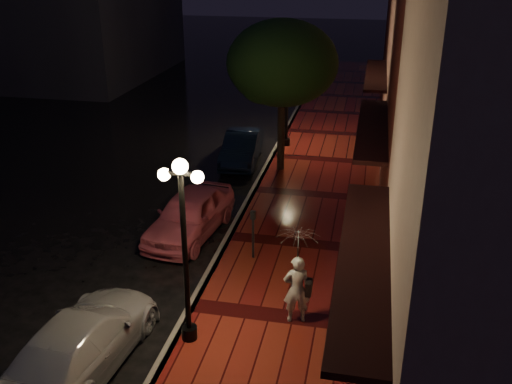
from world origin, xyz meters
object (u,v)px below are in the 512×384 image
Objects in this scene: streetlamp_far at (287,91)px; streetlamp_near at (184,242)px; street_tree at (282,66)px; parking_meter at (253,230)px; pink_car at (190,214)px; woman_with_umbrella at (298,262)px; silver_car at (83,341)px; navy_car at (242,148)px.

streetlamp_near is at bearing -90.00° from streetlamp_far.
street_tree is 7.83m from parking_meter.
street_tree reaches higher than streetlamp_far.
pink_car is (-1.61, -8.88, -1.89)m from streetlamp_far.
silver_car is at bearing 13.52° from woman_with_umbrella.
parking_meter is at bearing -86.86° from street_tree.
streetlamp_near is 2.68m from woman_with_umbrella.
navy_car is at bearing -85.87° from woman_with_umbrella.
streetlamp_far reaches higher than silver_car.
silver_car is at bearing -96.13° from navy_car.
streetlamp_near is 12.08m from navy_car.
parking_meter is at bearing -21.50° from pink_car.
streetlamp_far is 1.80× the size of woman_with_umbrella.
streetlamp_far is at bearing 103.45° from parking_meter.
street_tree is 2.43× the size of woman_with_umbrella.
woman_with_umbrella reaches higher than silver_car.
parking_meter is (0.65, -10.13, -1.57)m from streetlamp_far.
street_tree is at bearing -95.85° from silver_car.
woman_with_umbrella is (3.86, -3.95, 1.02)m from pink_car.
parking_meter is at bearing -78.92° from navy_car.
woman_with_umbrella is (2.00, -9.82, -2.51)m from street_tree.
street_tree reaches higher than woman_with_umbrella.
streetlamp_far is at bearing 94.91° from street_tree.
silver_car is 5.68m from parking_meter.
woman_with_umbrella reaches higher than navy_car.
street_tree is at bearing -85.09° from streetlamp_far.
parking_meter is (0.39, -7.13, -3.21)m from street_tree.
pink_car is 2.86× the size of parking_meter.
streetlamp_near is 1.00× the size of streetlamp_far.
streetlamp_far is at bearing -95.42° from woman_with_umbrella.
streetlamp_near is 5.69m from pink_car.
street_tree reaches higher than navy_car.
pink_car is at bearing 107.44° from streetlamp_near.
navy_car is at bearing -124.86° from streetlamp_far.
woman_with_umbrella reaches higher than pink_car.
parking_meter is at bearing 80.46° from streetlamp_near.
streetlamp_far reaches higher than pink_car.
parking_meter is at bearing -112.94° from silver_car.
pink_car is at bearing -100.26° from streetlamp_far.
navy_car is 1.63× the size of woman_with_umbrella.
navy_car is (-1.52, -2.18, -1.96)m from streetlamp_far.
streetlamp_near reaches higher than silver_car.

